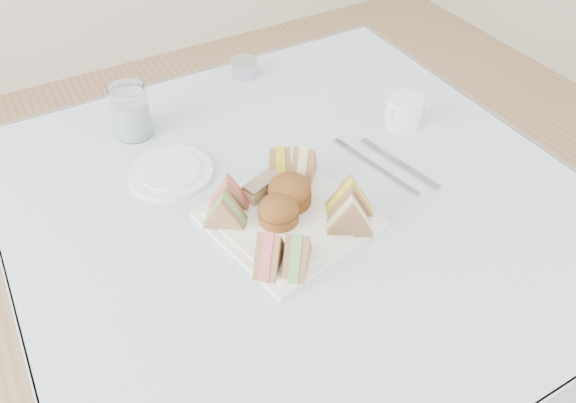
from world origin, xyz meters
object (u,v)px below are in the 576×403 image
creamer_jug (404,112)px  water_glass (131,112)px  table (297,315)px  serving_plate (288,220)px

creamer_jug → water_glass: bearing=148.7°
table → serving_plate: bearing=-135.9°
water_glass → creamer_jug: 0.57m
table → water_glass: size_ratio=8.11×
table → creamer_jug: size_ratio=12.06×
serving_plate → creamer_jug: 0.39m
table → water_glass: (-0.20, 0.34, 0.43)m
table → creamer_jug: (0.31, 0.09, 0.41)m
serving_plate → table: bearing=32.5°
table → serving_plate: size_ratio=3.62×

